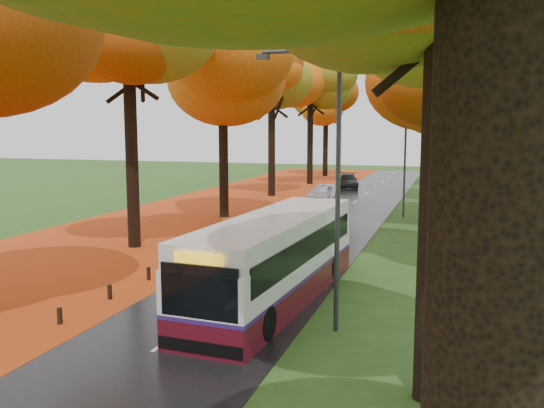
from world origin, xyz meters
The scene contains 14 objects.
road centered at (0.00, 25.00, 0.02)m, with size 6.50×90.00×0.04m, color black.
centre_line centered at (0.00, 25.00, 0.04)m, with size 0.12×90.00×0.01m, color silver.
leaf_verge centered at (-9.00, 25.00, 0.01)m, with size 12.00×90.00×0.02m, color maroon.
leaf_drift centered at (-3.05, 25.00, 0.04)m, with size 0.90×90.00×0.01m, color #D24B15.
trees_left centered at (-7.18, 27.06, 9.53)m, with size 9.20×74.00×13.88m.
trees_right centered at (7.19, 26.91, 9.69)m, with size 9.30×74.20×13.96m.
bollard_row centered at (-3.70, 4.70, 0.26)m, with size 0.11×23.51×0.52m.
streetlamp_near centered at (3.95, 8.00, 4.71)m, with size 2.45×0.18×8.00m.
streetlamp_mid centered at (3.95, 30.00, 4.71)m, with size 2.45×0.18×8.00m.
streetlamp_far centered at (3.95, 52.00, 4.71)m, with size 2.45×0.18×8.00m.
bus centered at (1.68, 10.24, 1.53)m, with size 3.12×10.91×2.84m.
car_white centered at (-2.35, 34.83, 0.77)m, with size 1.72×4.29×1.46m, color silver.
car_silver centered at (-2.23, 36.39, 0.68)m, with size 1.36×3.89×1.28m, color #999BA0.
car_dark centered at (-2.35, 46.17, 0.72)m, with size 1.90×4.66×1.35m, color black.
Camera 1 is at (7.29, -7.74, 5.83)m, focal length 38.00 mm.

